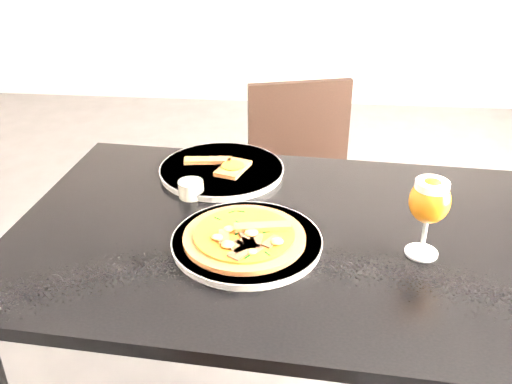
# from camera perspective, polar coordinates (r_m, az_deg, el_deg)

# --- Properties ---
(dining_table) EXTENTS (1.25, 0.88, 0.75)m
(dining_table) POSITION_cam_1_polar(r_m,az_deg,el_deg) (1.34, 2.18, -7.06)
(dining_table) COLOR black
(dining_table) RESTS_ON ground
(chair_far) EXTENTS (0.48, 0.48, 0.84)m
(chair_far) POSITION_cam_1_polar(r_m,az_deg,el_deg) (2.04, 4.91, -0.14)
(chair_far) COLOR black
(chair_far) RESTS_ON ground
(plate_main) EXTENTS (0.40, 0.40, 0.02)m
(plate_main) POSITION_cam_1_polar(r_m,az_deg,el_deg) (1.23, -0.91, -5.01)
(plate_main) COLOR white
(plate_main) RESTS_ON dining_table
(pizza) EXTENTS (0.26, 0.26, 0.03)m
(pizza) POSITION_cam_1_polar(r_m,az_deg,el_deg) (1.22, -1.12, -4.42)
(pizza) COLOR brown
(pizza) RESTS_ON plate_main
(plate_second) EXTENTS (0.38, 0.38, 0.02)m
(plate_second) POSITION_cam_1_polar(r_m,az_deg,el_deg) (1.53, -3.45, 2.20)
(plate_second) COLOR white
(plate_second) RESTS_ON dining_table
(crust_scraps) EXTENTS (0.19, 0.13, 0.01)m
(crust_scraps) POSITION_cam_1_polar(r_m,az_deg,el_deg) (1.53, -3.17, 2.68)
(crust_scraps) COLOR brown
(crust_scraps) RESTS_ON plate_second
(loose_crust) EXTENTS (0.11, 0.08, 0.01)m
(loose_crust) POSITION_cam_1_polar(r_m,az_deg,el_deg) (1.31, 1.22, -2.96)
(loose_crust) COLOR brown
(loose_crust) RESTS_ON dining_table
(sauce_cup) EXTENTS (0.06, 0.06, 0.04)m
(sauce_cup) POSITION_cam_1_polar(r_m,az_deg,el_deg) (1.42, -6.53, 0.37)
(sauce_cup) COLOR silver
(sauce_cup) RESTS_ON dining_table
(beer_glass) EXTENTS (0.08, 0.08, 0.17)m
(beer_glass) POSITION_cam_1_polar(r_m,az_deg,el_deg) (1.19, 16.98, -0.91)
(beer_glass) COLOR silver
(beer_glass) RESTS_ON dining_table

